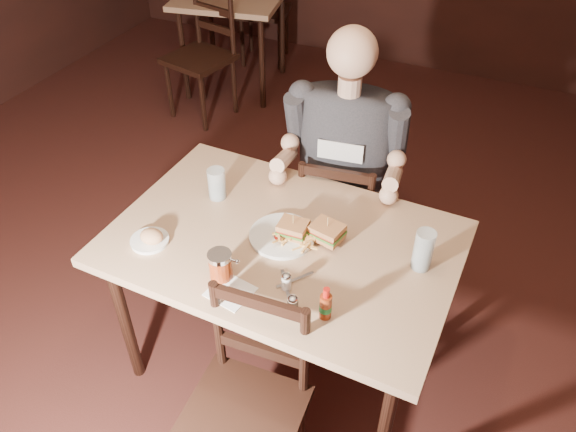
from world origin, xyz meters
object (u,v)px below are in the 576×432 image
at_px(side_plate, 150,241).
at_px(glass_left, 217,184).
at_px(glass_right, 423,250).
at_px(syrup_dispenser, 220,266).
at_px(main_table, 283,253).
at_px(chair_far, 340,218).
at_px(hot_sauce, 326,303).
at_px(diner, 344,138).
at_px(bg_chair_far, 264,11).
at_px(bg_table, 232,5).
at_px(dinner_plate, 282,237).
at_px(chair_near, 242,418).
at_px(bg_chair_near, 199,58).

bearing_deg(side_plate, glass_left, 74.75).
height_order(glass_right, syrup_dispenser, glass_right).
distance_m(main_table, chair_far, 0.67).
bearing_deg(hot_sauce, diner, 106.19).
xyz_separation_m(bg_chair_far, diner, (1.57, -2.40, 0.46)).
relative_size(glass_left, hot_sauce, 1.02).
relative_size(chair_far, glass_left, 6.16).
relative_size(glass_right, hot_sauce, 1.23).
height_order(bg_table, glass_right, glass_right).
xyz_separation_m(main_table, syrup_dispenser, (-0.12, -0.27, 0.13)).
distance_m(diner, glass_left, 0.59).
bearing_deg(side_plate, main_table, 25.96).
bearing_deg(dinner_plate, syrup_dispenser, -112.35).
bearing_deg(dinner_plate, chair_far, 86.45).
distance_m(chair_far, syrup_dispenser, 0.98).
xyz_separation_m(chair_near, dinner_plate, (-0.10, 0.57, 0.34)).
xyz_separation_m(main_table, chair_far, (0.03, 0.61, -0.28)).
distance_m(main_table, glass_left, 0.41).
xyz_separation_m(chair_far, glass_right, (0.49, -0.54, 0.43)).
distance_m(dinner_plate, glass_left, 0.38).
xyz_separation_m(dinner_plate, syrup_dispenser, (-0.11, -0.28, 0.05)).
distance_m(diner, glass_right, 0.69).
xyz_separation_m(bg_chair_near, hot_sauce, (1.82, -2.15, 0.37)).
bearing_deg(hot_sauce, glass_left, 146.99).
bearing_deg(glass_right, bg_chair_near, 138.97).
relative_size(bg_table, chair_near, 1.07).
relative_size(main_table, syrup_dispenser, 12.13).
xyz_separation_m(main_table, chair_near, (0.10, -0.56, -0.26)).
bearing_deg(main_table, bg_chair_far, 117.39).
relative_size(bg_chair_far, glass_left, 6.64).
bearing_deg(bg_chair_far, bg_chair_near, 75.81).
height_order(diner, dinner_plate, diner).
distance_m(bg_chair_far, glass_left, 3.08).
height_order(syrup_dispenser, side_plate, syrup_dispenser).
relative_size(chair_far, syrup_dispenser, 7.51).
distance_m(chair_far, diner, 0.50).
bearing_deg(hot_sauce, side_plate, 174.99).
bearing_deg(diner, chair_far, 90.00).
xyz_separation_m(chair_far, side_plate, (-0.49, -0.84, 0.36)).
bearing_deg(glass_right, bg_chair_far, 125.42).
distance_m(chair_near, side_plate, 0.74).
distance_m(dinner_plate, hot_sauce, 0.42).
bearing_deg(chair_far, bg_table, -56.65).
bearing_deg(chair_far, chair_near, 85.43).
bearing_deg(main_table, glass_right, 7.99).
xyz_separation_m(glass_right, side_plate, (-0.98, -0.30, -0.08)).
relative_size(bg_chair_far, side_plate, 6.25).
relative_size(chair_near, bg_chair_far, 0.97).
distance_m(bg_chair_near, dinner_plate, 2.42).
distance_m(bg_table, glass_right, 3.11).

